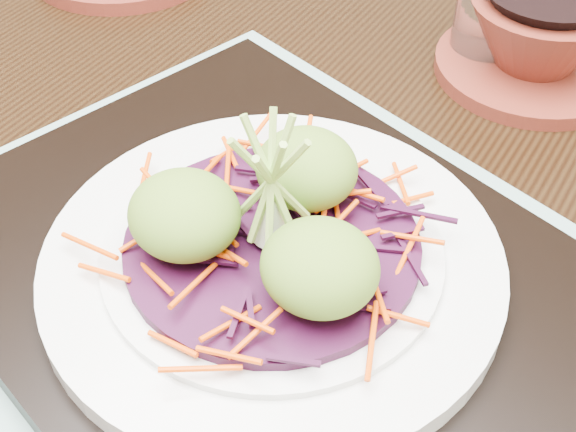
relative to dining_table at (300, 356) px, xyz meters
The scene contains 10 objects.
dining_table is the anchor object (origin of this frame).
placemat 0.11m from the dining_table, 96.16° to the right, with size 0.50×0.39×0.00m, color gray.
serving_tray 0.12m from the dining_table, 96.16° to the right, with size 0.43×0.32×0.02m, color black.
white_plate 0.14m from the dining_table, 96.16° to the right, with size 0.28×0.28×0.02m.
cabbage_bed 0.15m from the dining_table, 96.16° to the right, with size 0.18×0.18×0.01m, color #370B2D.
carrot_julienne 0.16m from the dining_table, 96.16° to the right, with size 0.22×0.22×0.01m, color #E84704, non-canonical shape.
guacamole_scoops 0.18m from the dining_table, 96.03° to the right, with size 0.15×0.14×0.05m.
scallion_garnish 0.20m from the dining_table, 96.16° to the right, with size 0.06×0.06×0.10m, color #8EB749, non-canonical shape.
water_glass 0.33m from the dining_table, 84.89° to the left, with size 0.06×0.06×0.09m, color white.
terracotta_bowl_set 0.33m from the dining_table, 76.29° to the left, with size 0.19×0.19×0.07m.
Camera 1 is at (0.27, -0.31, 1.15)m, focal length 50.00 mm.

